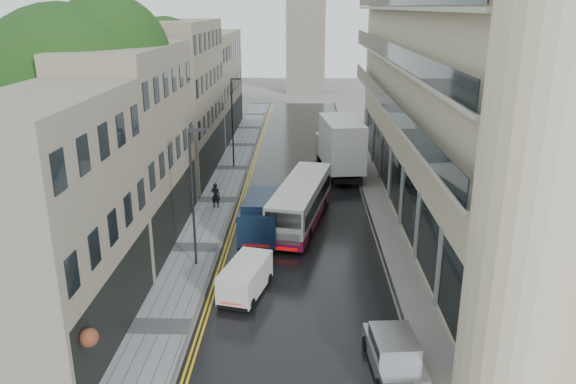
# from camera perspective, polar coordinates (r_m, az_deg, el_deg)

# --- Properties ---
(road) EXTENTS (9.00, 85.00, 0.02)m
(road) POSITION_cam_1_polar(r_m,az_deg,el_deg) (39.65, 1.25, -0.98)
(road) COLOR black
(road) RESTS_ON ground
(left_sidewalk) EXTENTS (2.70, 85.00, 0.12)m
(left_sidewalk) POSITION_cam_1_polar(r_m,az_deg,el_deg) (40.08, -7.14, -0.83)
(left_sidewalk) COLOR gray
(left_sidewalk) RESTS_ON ground
(right_sidewalk) EXTENTS (1.80, 85.00, 0.12)m
(right_sidewalk) POSITION_cam_1_polar(r_m,az_deg,el_deg) (39.99, 9.01, -0.97)
(right_sidewalk) COLOR slate
(right_sidewalk) RESTS_ON ground
(old_shop_row) EXTENTS (4.50, 56.00, 12.00)m
(old_shop_row) POSITION_cam_1_polar(r_m,az_deg,el_deg) (41.67, -11.92, 8.10)
(old_shop_row) COLOR gray
(old_shop_row) RESTS_ON ground
(modern_block) EXTENTS (8.00, 40.00, 14.00)m
(modern_block) POSITION_cam_1_polar(r_m,az_deg,el_deg) (37.84, 17.27, 8.21)
(modern_block) COLOR #C3B291
(modern_block) RESTS_ON ground
(tree_near) EXTENTS (10.56, 10.56, 13.89)m
(tree_near) POSITION_cam_1_polar(r_m,az_deg,el_deg) (33.05, -21.10, 6.34)
(tree_near) COLOR black
(tree_near) RESTS_ON ground
(tree_far) EXTENTS (9.24, 9.24, 12.46)m
(tree_far) POSITION_cam_1_polar(r_m,az_deg,el_deg) (45.18, -14.52, 8.98)
(tree_far) COLOR black
(tree_far) RESTS_ON ground
(cream_bus) EXTENTS (4.13, 10.16, 2.70)m
(cream_bus) POSITION_cam_1_polar(r_m,az_deg,el_deg) (32.93, -1.41, -2.57)
(cream_bus) COLOR beige
(cream_bus) RESTS_ON road
(white_lorry) EXTENTS (3.81, 9.21, 4.69)m
(white_lorry) POSITION_cam_1_polar(r_m,az_deg,el_deg) (43.56, 4.15, 3.99)
(white_lorry) COLOR silver
(white_lorry) RESTS_ON road
(silver_hatchback) EXTENTS (2.01, 4.00, 1.45)m
(silver_hatchback) POSITION_cam_1_polar(r_m,az_deg,el_deg) (21.05, 9.47, -17.94)
(silver_hatchback) COLOR #A1A0A4
(silver_hatchback) RESTS_ON road
(white_van) EXTENTS (2.43, 3.96, 1.67)m
(white_van) POSITION_cam_1_polar(r_m,az_deg,el_deg) (26.17, -6.81, -9.75)
(white_van) COLOR silver
(white_van) RESTS_ON road
(navy_van) EXTENTS (2.47, 5.52, 2.76)m
(navy_van) POSITION_cam_1_polar(r_m,az_deg,el_deg) (31.62, -4.88, -3.49)
(navy_van) COLOR black
(navy_van) RESTS_ON road
(pedestrian) EXTENTS (0.69, 0.52, 1.70)m
(pedestrian) POSITION_cam_1_polar(r_m,az_deg,el_deg) (38.28, -7.36, -0.33)
(pedestrian) COLOR black
(pedestrian) RESTS_ON left_sidewalk
(lamp_post_near) EXTENTS (0.83, 0.43, 7.24)m
(lamp_post_near) POSITION_cam_1_polar(r_m,az_deg,el_deg) (29.10, -9.66, -0.74)
(lamp_post_near) COLOR black
(lamp_post_near) RESTS_ON left_sidewalk
(lamp_post_far) EXTENTS (0.85, 0.44, 7.42)m
(lamp_post_far) POSITION_cam_1_polar(r_m,az_deg,el_deg) (47.39, -5.66, 6.93)
(lamp_post_far) COLOR black
(lamp_post_far) RESTS_ON left_sidewalk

